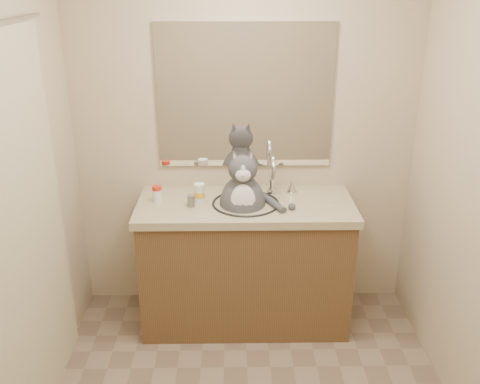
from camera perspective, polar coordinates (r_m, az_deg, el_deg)
name	(u,v)px	position (r m, az deg, el deg)	size (l,w,h in m)	color
room	(252,216)	(2.28, 1.25, -2.57)	(2.22, 2.52, 2.42)	#84705B
vanity	(245,260)	(3.48, 0.58, -7.27)	(1.34, 0.59, 1.12)	brown
mirror	(245,97)	(3.38, 0.53, 10.13)	(1.10, 0.02, 0.90)	white
shower_curtain	(19,242)	(2.62, -22.53, -4.97)	(0.02, 1.30, 1.93)	beige
cat	(243,201)	(3.26, 0.31, -0.96)	(0.40, 0.32, 0.57)	#4B4B50
pill_bottle_redcap	(157,194)	(3.33, -8.83, -0.20)	(0.08, 0.08, 0.10)	white
pill_bottle_orange	(199,193)	(3.31, -4.36, -0.10)	(0.08, 0.08, 0.11)	white
grey_canister	(191,201)	(3.24, -5.24, -0.97)	(0.05, 0.05, 0.07)	slate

